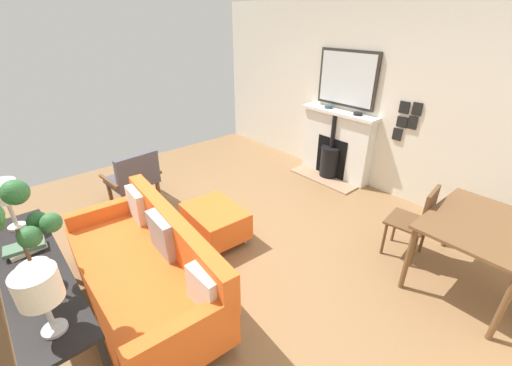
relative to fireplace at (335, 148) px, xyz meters
The scene contains 17 objects.
ground_plane 2.67m from the fireplace, ahead, with size 5.61×6.29×0.01m, color olive.
wall_left 0.91m from the fireplace, 124.12° to the left, with size 0.12×6.29×2.68m, color silver.
fireplace is the anchor object (origin of this frame).
mirror_over_mantel 1.09m from the fireplace, behind, with size 0.04×1.02×0.83m.
mantel_bowl_near 0.68m from the fireplace, 93.84° to the right, with size 0.13×0.13×0.05m.
mantel_bowl_far 0.71m from the fireplace, 92.60° to the left, with size 0.13×0.13×0.04m.
sofa 3.55m from the fireplace, ahead, with size 1.03×2.10×0.81m.
ottoman 2.53m from the fireplace, ahead, with size 0.60×0.77×0.42m.
armchair_accent 3.14m from the fireplace, 23.61° to the right, with size 0.72×0.63×0.79m.
console_table 4.34m from the fireplace, ahead, with size 0.41×1.84×0.79m.
table_lamp_near_end 4.35m from the fireplace, ahead, with size 0.22×0.22×0.44m.
table_lamp_far_end 4.51m from the fireplace, 15.67° to the left, with size 0.23×0.23×0.44m.
potted_plant 4.42m from the fireplace, ahead, with size 0.43×0.39×0.73m.
book_stack 4.32m from the fireplace, ahead, with size 0.29×0.20×0.06m.
dining_table 2.68m from the fireplace, 66.47° to the left, with size 1.11×0.88×0.74m.
dining_chair_near_fireplace 2.15m from the fireplace, 60.64° to the left, with size 0.45×0.45×0.87m.
photo_gallery_row 1.23m from the fireplace, 96.74° to the left, with size 0.02×0.32×0.56m.
Camera 1 is at (1.66, 2.68, 2.42)m, focal length 22.91 mm.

